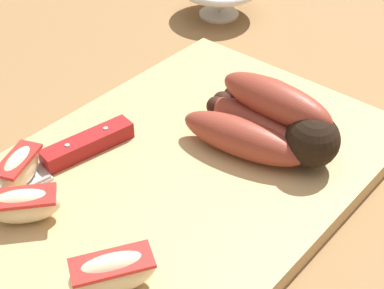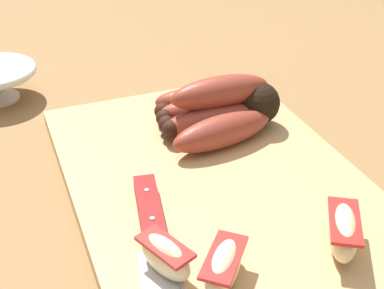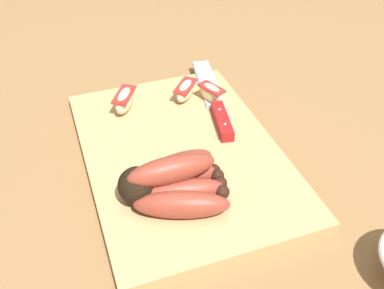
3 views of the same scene
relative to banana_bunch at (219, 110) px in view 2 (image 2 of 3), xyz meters
name	(u,v)px [view 2 (image 2 of 3)]	position (x,y,z in m)	size (l,w,h in m)	color
ground_plane	(211,186)	(-0.08, 0.05, -0.05)	(6.00, 6.00, 0.00)	olive
cutting_board	(219,184)	(-0.10, 0.04, -0.04)	(0.45, 0.31, 0.02)	tan
banana_bunch	(219,110)	(0.00, 0.00, 0.00)	(0.15, 0.16, 0.07)	black
chefs_knife	(157,247)	(-0.18, 0.14, -0.02)	(0.28, 0.08, 0.02)	silver
apple_wedge_near	(224,266)	(-0.24, 0.10, -0.01)	(0.07, 0.06, 0.03)	beige
apple_wedge_middle	(343,231)	(-0.24, -0.01, -0.01)	(0.07, 0.06, 0.04)	beige
apple_wedge_far	(165,256)	(-0.21, 0.14, -0.01)	(0.06, 0.04, 0.04)	beige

